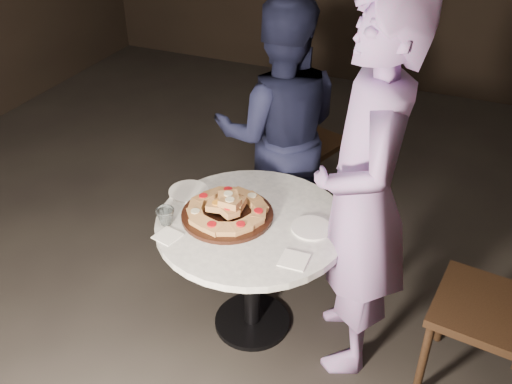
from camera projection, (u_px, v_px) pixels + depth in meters
floor at (235, 324)px, 3.04m from camera, size 7.00×7.00×0.00m
table at (252, 242)px, 2.74m from camera, size 1.20×1.20×0.68m
serving_board at (227, 215)px, 2.69m from camera, size 0.54×0.54×0.02m
focaccia_pile at (227, 208)px, 2.67m from camera, size 0.39×0.39×0.10m
plate_left at (189, 191)px, 2.87m from camera, size 0.24×0.24×0.01m
plate_right at (311, 228)px, 2.61m from camera, size 0.19×0.19×0.01m
water_glass at (166, 216)px, 2.63m from camera, size 0.10×0.10×0.08m
napkin_near at (167, 236)px, 2.57m from camera, size 0.13×0.13×0.01m
napkin_far at (294, 260)px, 2.43m from camera, size 0.12×0.12×0.01m
chair_far at (298, 138)px, 3.68m from camera, size 0.54×0.55×0.90m
diner_navy at (279, 133)px, 3.21m from camera, size 0.91×0.82×1.54m
diner_teal at (363, 198)px, 2.43m from camera, size 0.62×0.76×1.80m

